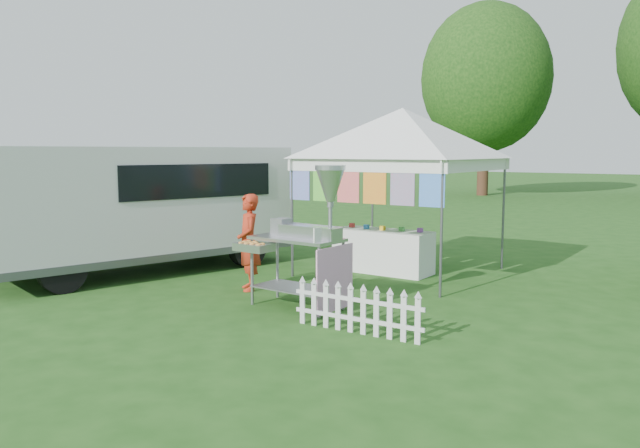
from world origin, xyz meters
The scene contains 8 objects.
ground centered at (0.00, 0.00, 0.00)m, with size 120.00×120.00×0.00m, color #1E4A15.
canopy_main centered at (0.00, 3.49, 2.99)m, with size 4.24×4.24×3.45m.
tree_left centered at (-6.00, 24.00, 5.83)m, with size 6.40×6.40×9.53m.
donut_cart centered at (0.18, 0.34, 1.20)m, with size 1.50×0.96×2.04m.
vendor centered at (-1.33, 0.81, 0.78)m, with size 0.57×0.37×1.55m, color #B52C16.
cargo_van centered at (-4.06, 1.04, 1.24)m, with size 3.53×5.91×2.30m.
picket_fence centered at (1.36, -0.27, 0.29)m, with size 1.80×0.08×0.56m.
display_table centered at (-0.29, 3.36, 0.39)m, with size 1.80×0.70×0.78m, color white.
Camera 1 is at (5.24, -6.65, 2.23)m, focal length 35.00 mm.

